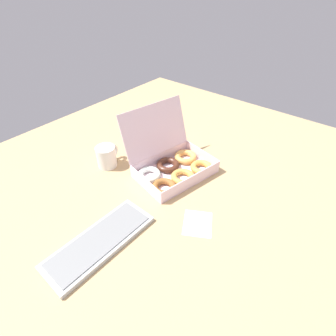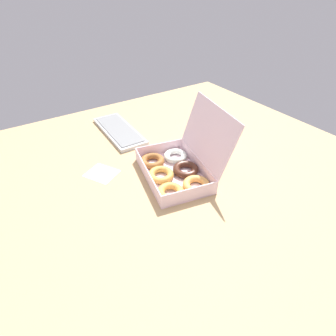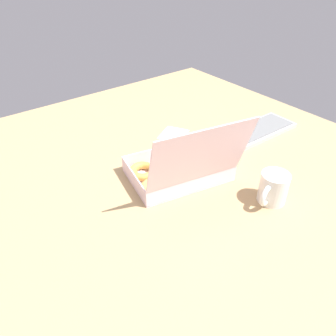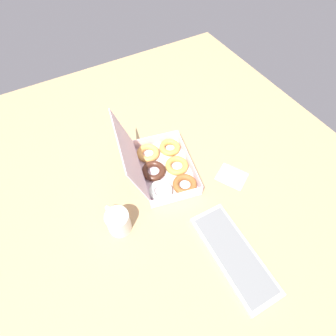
% 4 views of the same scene
% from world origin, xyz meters
% --- Properties ---
extents(ground_plane, '(1.80, 1.80, 0.02)m').
position_xyz_m(ground_plane, '(0.00, 0.00, -0.01)').
color(ground_plane, tan).
extents(donut_box, '(0.40, 0.37, 0.28)m').
position_xyz_m(donut_box, '(-0.05, 0.01, 0.03)').
color(donut_box, white).
rests_on(donut_box, ground_plane).
extents(keyboard, '(0.40, 0.16, 0.02)m').
position_xyz_m(keyboard, '(-0.52, -0.04, 0.01)').
color(keyboard, '#B8BBBC').
rests_on(keyboard, ground_plane).
extents(coffee_mug, '(0.13, 0.09, 0.10)m').
position_xyz_m(coffee_mug, '(-0.20, 0.29, 0.05)').
color(coffee_mug, white).
rests_on(coffee_mug, ground_plane).
extents(paper_napkin, '(0.16, 0.15, 0.00)m').
position_xyz_m(paper_napkin, '(-0.23, -0.26, 0.00)').
color(paper_napkin, white).
rests_on(paper_napkin, ground_plane).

